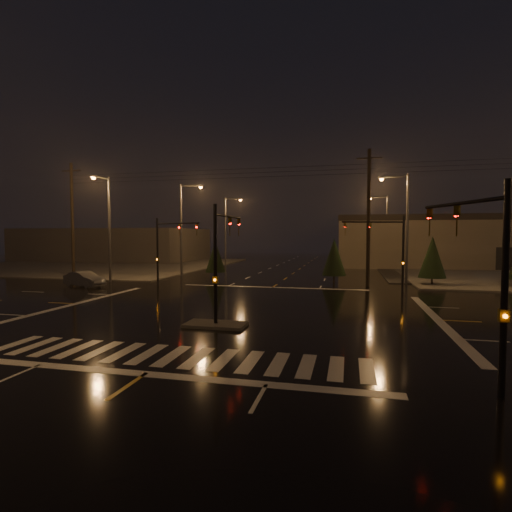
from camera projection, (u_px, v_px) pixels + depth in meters
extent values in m
plane|color=black|center=(238.00, 311.00, 23.57)|extent=(140.00, 140.00, 0.00)
cube|color=#42403A|center=(99.00, 265.00, 59.57)|extent=(36.00, 36.00, 0.12)
cube|color=#42403A|center=(216.00, 325.00, 19.68)|extent=(3.00, 1.60, 0.15)
cube|color=beige|center=(172.00, 356.00, 14.82)|extent=(15.00, 2.60, 0.01)
cube|color=beige|center=(145.00, 374.00, 12.88)|extent=(16.00, 0.50, 0.01)
cube|color=beige|center=(273.00, 287.00, 34.27)|extent=(16.00, 0.50, 0.01)
cube|color=#45403D|center=(115.00, 244.00, 72.23)|extent=(30.00, 18.00, 5.60)
cylinder|color=black|center=(215.00, 266.00, 19.53)|extent=(0.18, 0.18, 6.00)
cylinder|color=black|center=(229.00, 216.00, 21.58)|extent=(0.12, 4.50, 0.12)
imported|color=#594707|center=(239.00, 219.00, 23.55)|extent=(0.16, 0.20, 1.00)
cube|color=#594707|center=(215.00, 280.00, 19.56)|extent=(0.25, 0.18, 0.35)
cylinder|color=black|center=(403.00, 254.00, 31.24)|extent=(0.18, 0.18, 6.00)
cylinder|color=black|center=(373.00, 222.00, 30.81)|extent=(4.74, 1.82, 0.12)
imported|color=#594707|center=(345.00, 223.00, 30.54)|extent=(0.24, 0.22, 1.00)
cube|color=#594707|center=(403.00, 263.00, 31.27)|extent=(0.25, 0.18, 0.35)
cylinder|color=black|center=(157.00, 252.00, 36.02)|extent=(0.18, 0.18, 6.00)
cylinder|color=black|center=(177.00, 223.00, 34.52)|extent=(4.74, 1.82, 0.12)
imported|color=#594707|center=(197.00, 224.00, 33.29)|extent=(0.24, 0.22, 1.00)
cube|color=#594707|center=(158.00, 259.00, 36.05)|extent=(0.25, 0.18, 0.35)
cylinder|color=black|center=(505.00, 290.00, 10.82)|extent=(0.18, 0.18, 6.00)
cylinder|color=black|center=(461.00, 203.00, 12.67)|extent=(1.48, 3.80, 0.12)
imported|color=#594707|center=(430.00, 209.00, 14.46)|extent=(0.22, 0.24, 1.00)
cube|color=#594707|center=(504.00, 316.00, 10.85)|extent=(0.25, 0.18, 0.35)
cylinder|color=#38383A|center=(181.00, 230.00, 43.43)|extent=(0.24, 0.24, 10.00)
cylinder|color=#38383A|center=(191.00, 186.00, 42.91)|extent=(2.40, 0.14, 0.14)
cube|color=#38383A|center=(201.00, 186.00, 42.66)|extent=(0.70, 0.30, 0.18)
sphere|color=orange|center=(201.00, 187.00, 42.67)|extent=(0.32, 0.32, 0.32)
cylinder|color=#38383A|center=(225.00, 232.00, 58.99)|extent=(0.24, 0.24, 10.00)
cylinder|color=#38383A|center=(233.00, 199.00, 58.46)|extent=(2.40, 0.14, 0.14)
cube|color=#38383A|center=(240.00, 199.00, 58.22)|extent=(0.70, 0.30, 0.18)
sphere|color=orange|center=(240.00, 200.00, 58.22)|extent=(0.32, 0.32, 0.32)
cylinder|color=#38383A|center=(407.00, 229.00, 36.25)|extent=(0.24, 0.24, 10.00)
cylinder|color=#38383A|center=(394.00, 177.00, 36.27)|extent=(2.40, 0.14, 0.14)
cube|color=#38383A|center=(382.00, 178.00, 36.53)|extent=(0.70, 0.30, 0.18)
sphere|color=orange|center=(382.00, 179.00, 36.53)|extent=(0.32, 0.32, 0.32)
cylinder|color=#38383A|center=(387.00, 231.00, 55.70)|extent=(0.24, 0.24, 10.00)
cylinder|color=#38383A|center=(379.00, 197.00, 55.72)|extent=(2.40, 0.14, 0.14)
cube|color=#38383A|center=(370.00, 198.00, 55.97)|extent=(0.70, 0.30, 0.18)
sphere|color=orange|center=(370.00, 199.00, 55.98)|extent=(0.32, 0.32, 0.32)
cylinder|color=#38383A|center=(109.00, 230.00, 38.13)|extent=(0.24, 0.24, 10.00)
cylinder|color=#38383A|center=(101.00, 177.00, 36.72)|extent=(0.14, 2.40, 0.14)
cube|color=#38383A|center=(93.00, 176.00, 35.65)|extent=(0.30, 0.70, 0.18)
sphere|color=orange|center=(93.00, 178.00, 35.66)|extent=(0.32, 0.32, 0.32)
cylinder|color=black|center=(72.00, 221.00, 41.88)|extent=(0.32, 0.32, 12.00)
cube|color=black|center=(71.00, 171.00, 41.61)|extent=(2.20, 0.12, 0.12)
cylinder|color=black|center=(368.00, 218.00, 35.05)|extent=(0.32, 0.32, 12.00)
cube|color=black|center=(369.00, 158.00, 34.78)|extent=(2.20, 0.12, 0.12)
cylinder|color=black|center=(432.00, 282.00, 35.58)|extent=(0.18, 0.18, 0.70)
cone|color=black|center=(432.00, 257.00, 35.47)|extent=(2.37, 2.37, 3.70)
cylinder|color=black|center=(216.00, 275.00, 41.00)|extent=(0.18, 0.18, 0.70)
cone|color=black|center=(216.00, 256.00, 40.90)|extent=(2.05, 2.05, 3.21)
cylinder|color=black|center=(334.00, 279.00, 37.61)|extent=(0.18, 0.18, 0.70)
cone|color=black|center=(334.00, 257.00, 37.50)|extent=(2.24, 2.24, 3.50)
imported|color=#525559|center=(84.00, 279.00, 34.53)|extent=(4.30, 2.57, 1.34)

